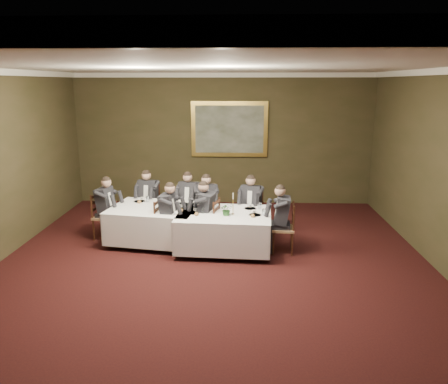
# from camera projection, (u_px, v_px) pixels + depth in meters

# --- Properties ---
(ground) EXTENTS (10.00, 10.00, 0.00)m
(ground) POSITION_uv_depth(u_px,v_px,m) (211.00, 281.00, 7.37)
(ground) COLOR black
(ground) RESTS_ON ground
(ceiling) EXTENTS (8.00, 10.00, 0.10)m
(ceiling) POSITION_uv_depth(u_px,v_px,m) (210.00, 65.00, 6.51)
(ceiling) COLOR silver
(ceiling) RESTS_ON back_wall
(back_wall) EXTENTS (8.00, 0.10, 3.50)m
(back_wall) POSITION_uv_depth(u_px,v_px,m) (223.00, 140.00, 11.78)
(back_wall) COLOR #333119
(back_wall) RESTS_ON ground
(crown_molding) EXTENTS (8.00, 10.00, 0.12)m
(crown_molding) POSITION_uv_depth(u_px,v_px,m) (210.00, 69.00, 6.53)
(crown_molding) COLOR white
(crown_molding) RESTS_ON back_wall
(table_main) EXTENTS (1.92, 1.51, 0.67)m
(table_main) POSITION_uv_depth(u_px,v_px,m) (224.00, 228.00, 8.63)
(table_main) COLOR black
(table_main) RESTS_ON ground
(table_second) EXTENTS (1.98, 1.63, 0.67)m
(table_second) POSITION_uv_depth(u_px,v_px,m) (155.00, 222.00, 9.04)
(table_second) COLOR black
(table_second) RESTS_ON ground
(chair_main_backleft) EXTENTS (0.51, 0.49, 1.00)m
(chair_main_backleft) POSITION_uv_depth(u_px,v_px,m) (206.00, 221.00, 9.63)
(chair_main_backleft) COLOR olive
(chair_main_backleft) RESTS_ON ground
(diner_main_backleft) EXTENTS (0.48, 0.54, 1.35)m
(diner_main_backleft) POSITION_uv_depth(u_px,v_px,m) (206.00, 211.00, 9.56)
(diner_main_backleft) COLOR black
(diner_main_backleft) RESTS_ON chair_main_backleft
(chair_main_backright) EXTENTS (0.55, 0.53, 1.00)m
(chair_main_backright) POSITION_uv_depth(u_px,v_px,m) (251.00, 222.00, 9.53)
(chair_main_backright) COLOR olive
(chair_main_backright) RESTS_ON ground
(diner_main_backright) EXTENTS (0.53, 0.58, 1.35)m
(diner_main_backright) POSITION_uv_depth(u_px,v_px,m) (251.00, 212.00, 9.46)
(diner_main_backright) COLOR black
(diner_main_backright) RESTS_ON chair_main_backright
(chair_main_endleft) EXTENTS (0.48, 0.49, 1.00)m
(chair_main_endleft) POSITION_uv_depth(u_px,v_px,m) (167.00, 234.00, 8.78)
(chair_main_endleft) COLOR olive
(chair_main_endleft) RESTS_ON ground
(diner_main_endleft) EXTENTS (0.53, 0.46, 1.35)m
(diner_main_endleft) POSITION_uv_depth(u_px,v_px,m) (167.00, 224.00, 8.72)
(diner_main_endleft) COLOR black
(diner_main_endleft) RESTS_ON chair_main_endleft
(chair_main_endright) EXTENTS (0.45, 0.47, 1.00)m
(chair_main_endright) POSITION_uv_depth(u_px,v_px,m) (283.00, 238.00, 8.55)
(chair_main_endright) COLOR olive
(chair_main_endright) RESTS_ON ground
(diner_main_endright) EXTENTS (0.51, 0.44, 1.35)m
(diner_main_endright) POSITION_uv_depth(u_px,v_px,m) (283.00, 227.00, 8.50)
(diner_main_endright) COLOR black
(diner_main_endright) RESTS_ON chair_main_endright
(chair_sec_backleft) EXTENTS (0.51, 0.49, 1.00)m
(chair_sec_backleft) POSITION_uv_depth(u_px,v_px,m) (150.00, 215.00, 10.04)
(chair_sec_backleft) COLOR olive
(chair_sec_backleft) RESTS_ON ground
(diner_sec_backleft) EXTENTS (0.48, 0.54, 1.35)m
(diner_sec_backleft) POSITION_uv_depth(u_px,v_px,m) (149.00, 206.00, 9.98)
(diner_sec_backleft) COLOR black
(diner_sec_backleft) RESTS_ON chair_sec_backleft
(chair_sec_backright) EXTENTS (0.52, 0.51, 1.00)m
(chair_sec_backright) POSITION_uv_depth(u_px,v_px,m) (190.00, 218.00, 9.86)
(chair_sec_backright) COLOR olive
(chair_sec_backright) RESTS_ON ground
(diner_sec_backright) EXTENTS (0.50, 0.56, 1.35)m
(diner_sec_backright) POSITION_uv_depth(u_px,v_px,m) (189.00, 208.00, 9.79)
(diner_sec_backright) COLOR black
(diner_sec_backright) RESTS_ON chair_sec_backright
(chair_sec_endright) EXTENTS (0.52, 0.53, 1.00)m
(chair_sec_endright) POSITION_uv_depth(u_px,v_px,m) (208.00, 233.00, 8.86)
(chair_sec_endright) COLOR olive
(chair_sec_endright) RESTS_ON ground
(diner_sec_endright) EXTENTS (0.56, 0.51, 1.35)m
(diner_sec_endright) POSITION_uv_depth(u_px,v_px,m) (208.00, 222.00, 8.80)
(diner_sec_endright) COLOR black
(diner_sec_endright) RESTS_ON chair_sec_endright
(chair_sec_endleft) EXTENTS (0.49, 0.50, 1.00)m
(chair_sec_endleft) POSITION_uv_depth(u_px,v_px,m) (105.00, 226.00, 9.30)
(chair_sec_endleft) COLOR olive
(chair_sec_endleft) RESTS_ON ground
(diner_sec_endleft) EXTENTS (0.54, 0.48, 1.35)m
(diner_sec_endleft) POSITION_uv_depth(u_px,v_px,m) (105.00, 216.00, 9.24)
(diner_sec_endleft) COLOR black
(diner_sec_endleft) RESTS_ON chair_sec_endleft
(centerpiece) EXTENTS (0.28, 0.26, 0.26)m
(centerpiece) POSITION_uv_depth(u_px,v_px,m) (227.00, 209.00, 8.38)
(centerpiece) COLOR #2D5926
(centerpiece) RESTS_ON table_main
(candlestick) EXTENTS (0.06, 0.06, 0.44)m
(candlestick) POSITION_uv_depth(u_px,v_px,m) (233.00, 206.00, 8.46)
(candlestick) COLOR #B78737
(candlestick) RESTS_ON table_main
(place_setting_table_main) EXTENTS (0.33, 0.31, 0.14)m
(place_setting_table_main) POSITION_uv_depth(u_px,v_px,m) (205.00, 205.00, 8.99)
(place_setting_table_main) COLOR white
(place_setting_table_main) RESTS_ON table_main
(place_setting_table_second) EXTENTS (0.33, 0.31, 0.14)m
(place_setting_table_second) POSITION_uv_depth(u_px,v_px,m) (142.00, 199.00, 9.43)
(place_setting_table_second) COLOR white
(place_setting_table_second) RESTS_ON table_second
(painting) EXTENTS (2.04, 0.09, 1.47)m
(painting) POSITION_uv_depth(u_px,v_px,m) (229.00, 129.00, 11.65)
(painting) COLOR gold
(painting) RESTS_ON back_wall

